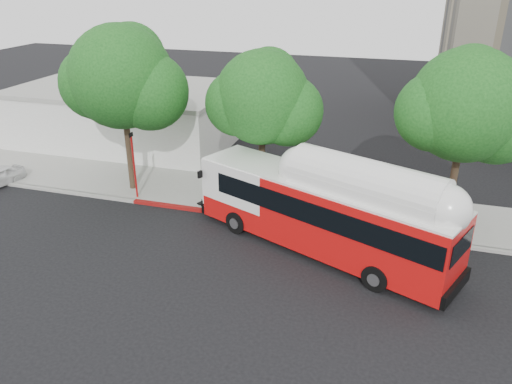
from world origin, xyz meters
TOP-DOWN VIEW (x-y plane):
  - ground at (0.00, 0.00)m, footprint 120.00×120.00m
  - sidewalk at (0.00, 6.50)m, footprint 60.00×5.00m
  - curb_strip at (0.00, 3.90)m, footprint 60.00×0.30m
  - red_curb_segment at (-3.00, 3.90)m, footprint 10.00×0.32m
  - street_tree_left at (-8.53, 5.56)m, footprint 6.67×5.80m
  - street_tree_mid at (-0.59, 6.06)m, footprint 5.75×5.00m
  - street_tree_right at (9.44, 5.86)m, footprint 6.21×5.40m
  - low_commercial_bldg at (-14.00, 14.00)m, footprint 16.20×10.20m
  - transit_bus at (3.19, 1.67)m, footprint 13.57×7.60m
  - signal_pole at (-8.05, 4.32)m, footprint 0.11×0.38m

SIDE VIEW (x-z plane):
  - ground at x=0.00m, z-range 0.00..0.00m
  - sidewalk at x=0.00m, z-range 0.00..0.15m
  - curb_strip at x=0.00m, z-range 0.00..0.15m
  - red_curb_segment at x=-3.00m, z-range 0.00..0.16m
  - transit_bus at x=3.19m, z-range -0.13..3.93m
  - signal_pole at x=-8.05m, z-range 0.05..4.10m
  - low_commercial_bldg at x=-14.00m, z-range 0.03..4.28m
  - street_tree_mid at x=-0.59m, z-range 1.60..10.22m
  - street_tree_right at x=9.44m, z-range 1.67..10.85m
  - street_tree_left at x=-8.53m, z-range 1.73..11.47m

